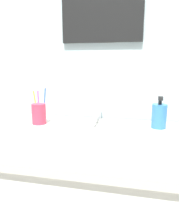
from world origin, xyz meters
TOP-DOWN VIEW (x-y plane):
  - tiled_wall_back at (0.00, 0.35)m, footprint 2.23×0.04m
  - vanity_counter at (0.00, 0.00)m, footprint 1.03×0.62m
  - sink_basin at (-0.00, 0.02)m, footprint 0.45×0.45m
  - faucet at (-0.00, 0.22)m, footprint 0.02×0.17m
  - toothbrush_cup at (-0.28, 0.13)m, footprint 0.07×0.07m
  - toothbrush_yellow at (-0.30, 0.15)m, footprint 0.05×0.03m
  - toothbrush_blue at (-0.26, 0.16)m, footprint 0.02×0.04m
  - toothbrush_purple at (-0.30, 0.17)m, footprint 0.03×0.05m
  - soap_dispenser at (0.30, 0.18)m, footprint 0.07×0.07m
  - wall_mirror at (0.00, 0.32)m, footprint 0.41×0.02m

SIDE VIEW (x-z plane):
  - vanity_counter at x=0.00m, z-range 0.00..0.83m
  - sink_basin at x=0.00m, z-range 0.73..0.85m
  - faucet at x=0.00m, z-range 0.83..0.93m
  - toothbrush_cup at x=-0.28m, z-range 0.83..0.93m
  - soap_dispenser at x=0.30m, z-range 0.82..0.97m
  - toothbrush_purple at x=-0.30m, z-range 0.85..1.03m
  - toothbrush_yellow at x=-0.30m, z-range 0.85..1.03m
  - toothbrush_blue at x=-0.26m, z-range 0.85..1.04m
  - tiled_wall_back at x=0.00m, z-range 0.00..2.40m
  - wall_mirror at x=0.00m, z-range 1.23..1.63m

